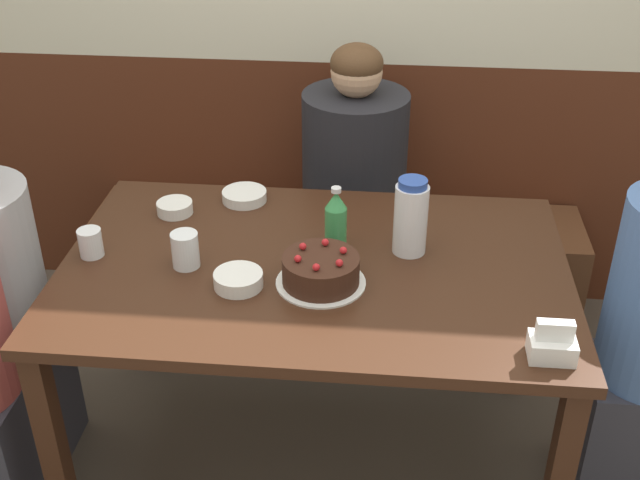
% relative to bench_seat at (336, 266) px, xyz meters
% --- Properties ---
extents(ground_plane, '(12.00, 12.00, 0.00)m').
position_rel_bench_seat_xyz_m(ground_plane, '(0.00, -0.83, -0.23)').
color(ground_plane, '#4C4238').
extents(bench_seat, '(1.92, 0.38, 0.45)m').
position_rel_bench_seat_xyz_m(bench_seat, '(0.00, 0.00, 0.00)').
color(bench_seat, '#56331E').
rests_on(bench_seat, ground_plane).
extents(dining_table, '(1.44, 0.93, 0.76)m').
position_rel_bench_seat_xyz_m(dining_table, '(0.00, -0.83, 0.45)').
color(dining_table, '#381E11').
rests_on(dining_table, ground_plane).
extents(birthday_cake, '(0.25, 0.25, 0.10)m').
position_rel_bench_seat_xyz_m(birthday_cake, '(0.03, -0.93, 0.58)').
color(birthday_cake, white).
rests_on(birthday_cake, dining_table).
extents(water_pitcher, '(0.10, 0.10, 0.23)m').
position_rel_bench_seat_xyz_m(water_pitcher, '(0.27, -0.73, 0.65)').
color(water_pitcher, white).
rests_on(water_pitcher, dining_table).
extents(soju_bottle, '(0.06, 0.06, 0.20)m').
position_rel_bench_seat_xyz_m(soju_bottle, '(0.05, -0.74, 0.63)').
color(soju_bottle, '#388E4C').
rests_on(soju_bottle, dining_table).
extents(napkin_holder, '(0.11, 0.08, 0.11)m').
position_rel_bench_seat_xyz_m(napkin_holder, '(0.61, -1.19, 0.57)').
color(napkin_holder, white).
rests_on(napkin_holder, dining_table).
extents(bowl_soup_white, '(0.11, 0.11, 0.04)m').
position_rel_bench_seat_xyz_m(bowl_soup_white, '(-0.47, -0.57, 0.55)').
color(bowl_soup_white, white).
rests_on(bowl_soup_white, dining_table).
extents(bowl_rice_small, '(0.14, 0.14, 0.03)m').
position_rel_bench_seat_xyz_m(bowl_rice_small, '(-0.27, -0.47, 0.55)').
color(bowl_rice_small, white).
rests_on(bowl_rice_small, dining_table).
extents(bowl_side_dish, '(0.13, 0.13, 0.04)m').
position_rel_bench_seat_xyz_m(bowl_side_dish, '(-0.19, -0.96, 0.55)').
color(bowl_side_dish, white).
rests_on(bowl_side_dish, dining_table).
extents(glass_water_tall, '(0.07, 0.07, 0.08)m').
position_rel_bench_seat_xyz_m(glass_water_tall, '(-0.64, -0.85, 0.58)').
color(glass_water_tall, silver).
rests_on(glass_water_tall, dining_table).
extents(glass_tumbler_short, '(0.08, 0.08, 0.10)m').
position_rel_bench_seat_xyz_m(glass_tumbler_short, '(-0.36, -0.87, 0.59)').
color(glass_tumbler_short, silver).
rests_on(glass_tumbler_short, dining_table).
extents(person_teal_shirt, '(0.38, 0.38, 1.18)m').
position_rel_bench_seat_xyz_m(person_teal_shirt, '(0.07, -0.11, 0.36)').
color(person_teal_shirt, '#33333D').
rests_on(person_teal_shirt, ground_plane).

